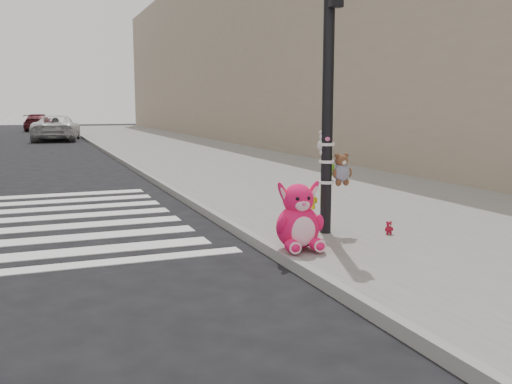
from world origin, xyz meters
name	(u,v)px	position (x,y,z in m)	size (l,w,h in m)	color
ground	(184,302)	(0.00, 0.00, 0.00)	(120.00, 120.00, 0.00)	black
sidewalk_near	(265,171)	(5.00, 10.00, 0.07)	(7.00, 80.00, 0.14)	slate
curb_edge	(148,177)	(1.55, 10.00, 0.07)	(0.12, 80.00, 0.15)	gray
bld_near	(292,42)	(10.50, 20.00, 5.00)	(5.00, 60.00, 10.00)	gray
signal_pole	(329,121)	(2.63, 1.80, 1.77)	(0.70, 0.48, 4.00)	black
pink_bunny	(299,221)	(1.80, 1.04, 0.51)	(0.65, 0.70, 0.91)	#FF155C
red_teddy	(389,228)	(3.40, 1.35, 0.24)	(0.13, 0.09, 0.19)	maroon
car_white_near	(56,128)	(0.00, 29.64, 0.72)	(2.40, 5.20, 1.45)	silver
car_maroon_near	(38,122)	(-0.80, 43.75, 0.67)	(1.89, 4.64, 1.35)	maroon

